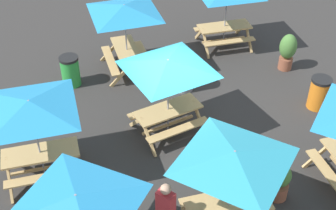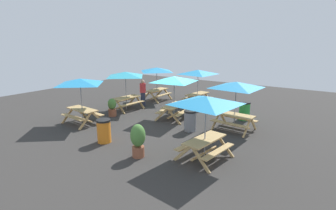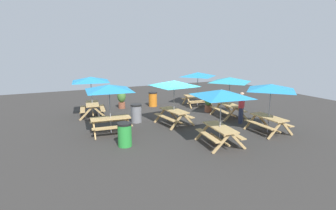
{
  "view_description": "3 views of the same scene",
  "coord_description": "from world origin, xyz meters",
  "px_view_note": "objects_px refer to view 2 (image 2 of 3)",
  "views": [
    {
      "loc": [
        3.79,
        8.83,
        8.4
      ],
      "look_at": [
        0.18,
        -0.19,
        0.9
      ],
      "focal_mm": 50.0,
      "sensor_mm": 36.0,
      "label": 1
    },
    {
      "loc": [
        -11.21,
        -7.54,
        4.15
      ],
      "look_at": [
        -0.46,
        -0.23,
        0.9
      ],
      "focal_mm": 28.0,
      "sensor_mm": 36.0,
      "label": 2
    },
    {
      "loc": [
        12.0,
        -6.05,
        3.94
      ],
      "look_at": [
        -0.46,
        -0.23,
        0.9
      ],
      "focal_mm": 28.0,
      "sensor_mm": 36.0,
      "label": 3
    }
  ],
  "objects_px": {
    "potted_plant_1": "(138,139)",
    "picnic_table_1": "(174,82)",
    "picnic_table_2": "(206,105)",
    "picnic_table_6": "(125,77)",
    "potted_plant_0": "(112,107)",
    "trash_bin_gray": "(190,121)",
    "picnic_table_3": "(236,89)",
    "trash_bin_orange": "(104,131)",
    "picnic_table_5": "(157,72)",
    "trash_bin_green": "(244,111)",
    "person_standing": "(143,92)",
    "picnic_table_4": "(198,75)",
    "picnic_table_0": "(80,85)"
  },
  "relations": [
    {
      "from": "trash_bin_gray",
      "to": "potted_plant_0",
      "type": "bearing_deg",
      "value": 93.76
    },
    {
      "from": "picnic_table_5",
      "to": "trash_bin_orange",
      "type": "xyz_separation_m",
      "value": [
        -7.51,
        -2.84,
        -1.49
      ]
    },
    {
      "from": "trash_bin_gray",
      "to": "trash_bin_green",
      "type": "relative_size",
      "value": 1.0
    },
    {
      "from": "picnic_table_5",
      "to": "potted_plant_0",
      "type": "distance_m",
      "value": 4.82
    },
    {
      "from": "picnic_table_3",
      "to": "potted_plant_0",
      "type": "bearing_deg",
      "value": 18.44
    },
    {
      "from": "picnic_table_0",
      "to": "person_standing",
      "type": "distance_m",
      "value": 4.76
    },
    {
      "from": "potted_plant_0",
      "to": "trash_bin_gray",
      "type": "bearing_deg",
      "value": -86.24
    },
    {
      "from": "picnic_table_2",
      "to": "picnic_table_6",
      "type": "xyz_separation_m",
      "value": [
        3.54,
        7.05,
        0.0
      ]
    },
    {
      "from": "trash_bin_orange",
      "to": "potted_plant_0",
      "type": "relative_size",
      "value": 0.98
    },
    {
      "from": "person_standing",
      "to": "picnic_table_3",
      "type": "bearing_deg",
      "value": 135.2
    },
    {
      "from": "picnic_table_4",
      "to": "person_standing",
      "type": "xyz_separation_m",
      "value": [
        -2.07,
        2.86,
        -1.1
      ]
    },
    {
      "from": "person_standing",
      "to": "picnic_table_6",
      "type": "bearing_deg",
      "value": 46.96
    },
    {
      "from": "picnic_table_3",
      "to": "person_standing",
      "type": "height_order",
      "value": "picnic_table_3"
    },
    {
      "from": "picnic_table_3",
      "to": "picnic_table_5",
      "type": "bearing_deg",
      "value": -19.29
    },
    {
      "from": "potted_plant_1",
      "to": "picnic_table_1",
      "type": "bearing_deg",
      "value": 17.67
    },
    {
      "from": "potted_plant_0",
      "to": "potted_plant_1",
      "type": "bearing_deg",
      "value": -124.73
    },
    {
      "from": "trash_bin_orange",
      "to": "potted_plant_1",
      "type": "distance_m",
      "value": 2.12
    },
    {
      "from": "picnic_table_4",
      "to": "picnic_table_6",
      "type": "bearing_deg",
      "value": 144.25
    },
    {
      "from": "trash_bin_green",
      "to": "potted_plant_1",
      "type": "distance_m",
      "value": 6.87
    },
    {
      "from": "picnic_table_3",
      "to": "trash_bin_gray",
      "type": "distance_m",
      "value": 2.57
    },
    {
      "from": "picnic_table_3",
      "to": "picnic_table_5",
      "type": "relative_size",
      "value": 1.21
    },
    {
      "from": "picnic_table_3",
      "to": "picnic_table_6",
      "type": "xyz_separation_m",
      "value": [
        -0.05,
        6.8,
        0.0
      ]
    },
    {
      "from": "picnic_table_4",
      "to": "trash_bin_orange",
      "type": "xyz_separation_m",
      "value": [
        -7.85,
        0.18,
        -1.49
      ]
    },
    {
      "from": "potted_plant_0",
      "to": "picnic_table_3",
      "type": "bearing_deg",
      "value": -76.26
    },
    {
      "from": "picnic_table_4",
      "to": "person_standing",
      "type": "bearing_deg",
      "value": 132.28
    },
    {
      "from": "trash_bin_green",
      "to": "picnic_table_3",
      "type": "bearing_deg",
      "value": -175.81
    },
    {
      "from": "trash_bin_gray",
      "to": "trash_bin_green",
      "type": "distance_m",
      "value": 3.48
    },
    {
      "from": "potted_plant_0",
      "to": "picnic_table_1",
      "type": "bearing_deg",
      "value": -64.35
    },
    {
      "from": "picnic_table_6",
      "to": "trash_bin_gray",
      "type": "height_order",
      "value": "picnic_table_6"
    },
    {
      "from": "potted_plant_0",
      "to": "potted_plant_1",
      "type": "xyz_separation_m",
      "value": [
        -3.21,
        -4.63,
        0.16
      ]
    },
    {
      "from": "picnic_table_2",
      "to": "trash_bin_gray",
      "type": "distance_m",
      "value": 3.36
    },
    {
      "from": "picnic_table_6",
      "to": "person_standing",
      "type": "distance_m",
      "value": 1.74
    },
    {
      "from": "picnic_table_1",
      "to": "picnic_table_4",
      "type": "bearing_deg",
      "value": -0.87
    },
    {
      "from": "picnic_table_4",
      "to": "picnic_table_5",
      "type": "xyz_separation_m",
      "value": [
        -0.34,
        3.02,
        0.0
      ]
    },
    {
      "from": "picnic_table_4",
      "to": "picnic_table_6",
      "type": "xyz_separation_m",
      "value": [
        -3.4,
        3.07,
        0.0
      ]
    },
    {
      "from": "potted_plant_1",
      "to": "person_standing",
      "type": "distance_m",
      "value": 7.71
    },
    {
      "from": "potted_plant_0",
      "to": "person_standing",
      "type": "xyz_separation_m",
      "value": [
        2.86,
        0.14,
        0.37
      ]
    },
    {
      "from": "picnic_table_3",
      "to": "trash_bin_orange",
      "type": "distance_m",
      "value": 6.15
    },
    {
      "from": "potted_plant_0",
      "to": "potted_plant_1",
      "type": "height_order",
      "value": "potted_plant_1"
    },
    {
      "from": "picnic_table_0",
      "to": "picnic_table_3",
      "type": "distance_m",
      "value": 7.52
    },
    {
      "from": "trash_bin_gray",
      "to": "trash_bin_orange",
      "type": "relative_size",
      "value": 1.0
    },
    {
      "from": "picnic_table_5",
      "to": "picnic_table_2",
      "type": "bearing_deg",
      "value": -132.09
    },
    {
      "from": "trash_bin_orange",
      "to": "picnic_table_4",
      "type": "bearing_deg",
      "value": -1.35
    },
    {
      "from": "picnic_table_1",
      "to": "picnic_table_6",
      "type": "height_order",
      "value": "same"
    },
    {
      "from": "person_standing",
      "to": "picnic_table_4",
      "type": "bearing_deg",
      "value": -177.9
    },
    {
      "from": "picnic_table_3",
      "to": "person_standing",
      "type": "relative_size",
      "value": 1.69
    },
    {
      "from": "trash_bin_green",
      "to": "potted_plant_1",
      "type": "height_order",
      "value": "potted_plant_1"
    },
    {
      "from": "picnic_table_6",
      "to": "trash_bin_gray",
      "type": "bearing_deg",
      "value": -96.78
    },
    {
      "from": "trash_bin_gray",
      "to": "potted_plant_0",
      "type": "xyz_separation_m",
      "value": [
        -0.31,
        4.79,
        0.02
      ]
    },
    {
      "from": "picnic_table_0",
      "to": "picnic_table_2",
      "type": "xyz_separation_m",
      "value": [
        -0.24,
        -6.98,
        0.0
      ]
    }
  ]
}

